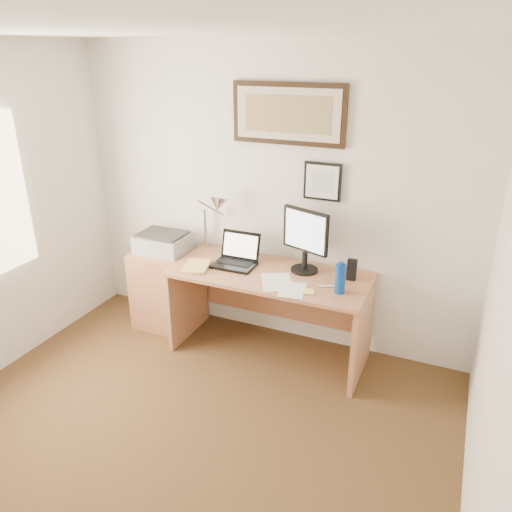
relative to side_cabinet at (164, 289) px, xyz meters
The scene contains 20 objects.
floor 1.95m from the side_cabinet, 61.29° to the right, with size 4.00×4.00×0.00m, color #4B321A.
ceiling 2.87m from the side_cabinet, 61.29° to the right, with size 4.00×4.00×0.00m, color white.
wall_back 1.32m from the side_cabinet, 19.18° to the left, with size 3.50×0.02×2.50m, color silver.
wall_right 3.28m from the side_cabinet, 32.18° to the right, with size 0.02×4.00×2.50m, color silver.
side_cabinet is the anchor object (origin of this frame).
water_bottle 1.75m from the side_cabinet, ahead, with size 0.08×0.08×0.22m, color #0B3893.
bottle_cap 1.79m from the side_cabinet, ahead, with size 0.04×0.04×0.02m, color #0B3893.
speaker 1.76m from the side_cabinet, ahead, with size 0.07×0.06×0.16m, color black.
paper_sheet_a 1.26m from the side_cabinet, ahead, with size 0.23×0.32×0.00m, color white.
paper_sheet_b 1.42m from the side_cabinet, 11.35° to the right, with size 0.19×0.27×0.00m, color white.
sticky_pad 1.54m from the side_cabinet, 10.01° to the right, with size 0.09×0.09×0.01m, color #FBFA77.
marker_pen 1.62m from the side_cabinet, ahead, with size 0.02×0.02×0.14m, color white.
book 0.59m from the side_cabinet, 29.89° to the right, with size 0.20×0.27×0.02m, color #F0CB71.
desk 1.08m from the side_cabinet, ahead, with size 1.60×0.70×0.75m.
laptop 0.87m from the side_cabinet, ahead, with size 0.34×0.30×0.26m.
lcd_monitor 1.48m from the side_cabinet, ahead, with size 0.41×0.22×0.52m.
printer 0.45m from the side_cabinet, 73.60° to the left, with size 0.44×0.34×0.18m.
desk_lamp 0.98m from the side_cabinet, 14.38° to the left, with size 0.29×0.27×0.53m.
picture_large 1.93m from the side_cabinet, 15.25° to the left, with size 0.92×0.04×0.47m.
picture_small 1.77m from the side_cabinet, 12.05° to the left, with size 0.30×0.03×0.30m.
Camera 1 is at (1.51, -1.75, 2.42)m, focal length 35.00 mm.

